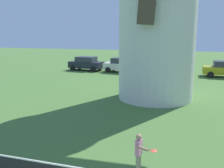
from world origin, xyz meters
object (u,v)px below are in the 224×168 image
(parked_car_silver, at_px, (169,66))
(player_far, at_px, (139,151))
(parked_car_black, at_px, (86,63))
(parked_car_cream, at_px, (122,65))

(parked_car_silver, bearing_deg, player_far, -87.95)
(parked_car_black, xyz_separation_m, parked_car_cream, (4.33, -0.28, 0.00))
(parked_car_cream, relative_size, parked_car_silver, 0.93)
(player_far, xyz_separation_m, parked_car_black, (-9.97, 19.70, 0.12))
(parked_car_black, height_order, parked_car_silver, same)
(player_far, bearing_deg, parked_car_black, 116.85)
(parked_car_silver, bearing_deg, parked_car_cream, -176.36)
(parked_car_cream, bearing_deg, parked_car_silver, 3.64)
(player_far, distance_m, parked_car_cream, 20.22)
(parked_car_black, height_order, parked_car_cream, same)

